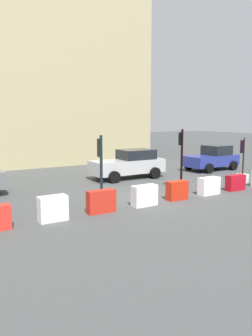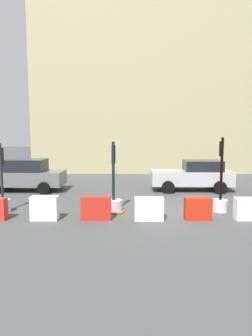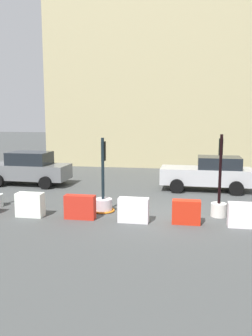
{
  "view_description": "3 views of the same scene",
  "coord_description": "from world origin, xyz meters",
  "px_view_note": "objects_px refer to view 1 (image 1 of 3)",
  "views": [
    {
      "loc": [
        -8.52,
        -12.02,
        3.56
      ],
      "look_at": [
        -0.79,
        0.54,
        1.36
      ],
      "focal_mm": 35.74,
      "sensor_mm": 36.0,
      "label": 1
    },
    {
      "loc": [
        -1.63,
        -11.7,
        3.21
      ],
      "look_at": [
        -1.74,
        -0.1,
        1.84
      ],
      "focal_mm": 31.45,
      "sensor_mm": 36.0,
      "label": 2
    },
    {
      "loc": [
        0.89,
        -12.67,
        3.73
      ],
      "look_at": [
        -1.47,
        0.82,
        1.63
      ],
      "focal_mm": 36.89,
      "sensor_mm": 36.0,
      "label": 3
    }
  ],
  "objects_px": {
    "construction_barrier_3": "(144,196)",
    "construction_barrier_4": "(177,190)",
    "construction_barrier_1": "(53,208)",
    "car_blue_estate": "(212,158)",
    "construction_barrier_6": "(235,183)",
    "traffic_light_3": "(242,175)",
    "construction_barrier_2": "(101,201)",
    "construction_barrier_5": "(209,186)",
    "traffic_light_1": "(101,193)",
    "traffic_light_2": "(181,179)",
    "car_silver_hatchback": "(129,164)"
  },
  "relations": [
    {
      "from": "car_silver_hatchback",
      "to": "construction_barrier_5",
      "type": "bearing_deg",
      "value": -81.45
    },
    {
      "from": "traffic_light_3",
      "to": "construction_barrier_2",
      "type": "height_order",
      "value": "traffic_light_3"
    },
    {
      "from": "traffic_light_2",
      "to": "construction_barrier_1",
      "type": "relative_size",
      "value": 3.05
    },
    {
      "from": "construction_barrier_6",
      "to": "construction_barrier_3",
      "type": "bearing_deg",
      "value": -179.16
    },
    {
      "from": "construction_barrier_1",
      "to": "car_blue_estate",
      "type": "bearing_deg",
      "value": 22.23
    },
    {
      "from": "construction_barrier_2",
      "to": "car_silver_hatchback",
      "type": "height_order",
      "value": "car_silver_hatchback"
    },
    {
      "from": "traffic_light_1",
      "to": "traffic_light_3",
      "type": "distance_m",
      "value": 8.94
    },
    {
      "from": "construction_barrier_3",
      "to": "car_silver_hatchback",
      "type": "bearing_deg",
      "value": 63.34
    },
    {
      "from": "construction_barrier_2",
      "to": "construction_barrier_6",
      "type": "bearing_deg",
      "value": 0.31
    },
    {
      "from": "construction_barrier_6",
      "to": "car_silver_hatchback",
      "type": "bearing_deg",
      "value": 115.15
    },
    {
      "from": "construction_barrier_6",
      "to": "car_blue_estate",
      "type": "distance_m",
      "value": 6.74
    },
    {
      "from": "construction_barrier_1",
      "to": "construction_barrier_6",
      "type": "distance_m",
      "value": 9.45
    },
    {
      "from": "traffic_light_3",
      "to": "car_blue_estate",
      "type": "xyz_separation_m",
      "value": [
        2.0,
        4.21,
        0.4
      ]
    },
    {
      "from": "traffic_light_3",
      "to": "car_silver_hatchback",
      "type": "xyz_separation_m",
      "value": [
        -4.66,
        4.48,
        0.44
      ]
    },
    {
      "from": "construction_barrier_2",
      "to": "car_silver_hatchback",
      "type": "xyz_separation_m",
      "value": [
        4.87,
        5.74,
        0.42
      ]
    },
    {
      "from": "traffic_light_3",
      "to": "construction_barrier_1",
      "type": "xyz_separation_m",
      "value": [
        -11.44,
        -1.28,
        0.02
      ]
    },
    {
      "from": "car_blue_estate",
      "to": "construction_barrier_5",
      "type": "bearing_deg",
      "value": -137.03
    },
    {
      "from": "construction_barrier_1",
      "to": "car_silver_hatchback",
      "type": "distance_m",
      "value": 8.91
    },
    {
      "from": "traffic_light_3",
      "to": "construction_barrier_5",
      "type": "height_order",
      "value": "traffic_light_3"
    },
    {
      "from": "construction_barrier_6",
      "to": "car_blue_estate",
      "type": "xyz_separation_m",
      "value": [
        3.99,
        5.42,
        0.43
      ]
    },
    {
      "from": "traffic_light_2",
      "to": "traffic_light_3",
      "type": "distance_m",
      "value": 4.55
    },
    {
      "from": "construction_barrier_1",
      "to": "car_blue_estate",
      "type": "height_order",
      "value": "car_blue_estate"
    },
    {
      "from": "construction_barrier_4",
      "to": "construction_barrier_5",
      "type": "distance_m",
      "value": 1.92
    },
    {
      "from": "traffic_light_1",
      "to": "construction_barrier_5",
      "type": "distance_m",
      "value": 5.24
    },
    {
      "from": "construction_barrier_1",
      "to": "construction_barrier_2",
      "type": "relative_size",
      "value": 0.9
    },
    {
      "from": "construction_barrier_1",
      "to": "construction_barrier_5",
      "type": "xyz_separation_m",
      "value": [
        7.64,
        0.08,
        -0.03
      ]
    },
    {
      "from": "traffic_light_2",
      "to": "traffic_light_3",
      "type": "xyz_separation_m",
      "value": [
        4.54,
        0.06,
        -0.21
      ]
    },
    {
      "from": "construction_barrier_2",
      "to": "construction_barrier_5",
      "type": "bearing_deg",
      "value": 0.53
    },
    {
      "from": "construction_barrier_2",
      "to": "construction_barrier_6",
      "type": "xyz_separation_m",
      "value": [
        7.54,
        0.04,
        -0.05
      ]
    },
    {
      "from": "construction_barrier_4",
      "to": "construction_barrier_5",
      "type": "relative_size",
      "value": 0.9
    },
    {
      "from": "car_blue_estate",
      "to": "car_silver_hatchback",
      "type": "bearing_deg",
      "value": 177.65
    },
    {
      "from": "traffic_light_3",
      "to": "construction_barrier_2",
      "type": "bearing_deg",
      "value": -172.52
    },
    {
      "from": "construction_barrier_1",
      "to": "car_silver_hatchback",
      "type": "height_order",
      "value": "car_silver_hatchback"
    },
    {
      "from": "traffic_light_1",
      "to": "construction_barrier_6",
      "type": "relative_size",
      "value": 2.67
    },
    {
      "from": "traffic_light_2",
      "to": "construction_barrier_3",
      "type": "xyz_separation_m",
      "value": [
        -3.02,
        -1.23,
        -0.2
      ]
    },
    {
      "from": "traffic_light_1",
      "to": "traffic_light_3",
      "type": "height_order",
      "value": "traffic_light_1"
    },
    {
      "from": "traffic_light_2",
      "to": "construction_barrier_5",
      "type": "height_order",
      "value": "traffic_light_2"
    },
    {
      "from": "traffic_light_1",
      "to": "construction_barrier_2",
      "type": "relative_size",
      "value": 2.59
    },
    {
      "from": "traffic_light_1",
      "to": "traffic_light_2",
      "type": "bearing_deg",
      "value": 0.96
    },
    {
      "from": "construction_barrier_4",
      "to": "car_silver_hatchback",
      "type": "distance_m",
      "value": 5.78
    },
    {
      "from": "construction_barrier_3",
      "to": "construction_barrier_5",
      "type": "relative_size",
      "value": 0.99
    },
    {
      "from": "construction_barrier_2",
      "to": "construction_barrier_4",
      "type": "distance_m",
      "value": 3.8
    },
    {
      "from": "car_blue_estate",
      "to": "construction_barrier_1",
      "type": "bearing_deg",
      "value": -157.77
    },
    {
      "from": "construction_barrier_3",
      "to": "construction_barrier_4",
      "type": "height_order",
      "value": "construction_barrier_3"
    },
    {
      "from": "construction_barrier_2",
      "to": "construction_barrier_3",
      "type": "xyz_separation_m",
      "value": [
        1.97,
        -0.04,
        -0.01
      ]
    },
    {
      "from": "construction_barrier_3",
      "to": "construction_barrier_4",
      "type": "xyz_separation_m",
      "value": [
        1.83,
        0.12,
        -0.01
      ]
    },
    {
      "from": "traffic_light_2",
      "to": "construction_barrier_2",
      "type": "distance_m",
      "value": 5.13
    },
    {
      "from": "construction_barrier_3",
      "to": "traffic_light_3",
      "type": "bearing_deg",
      "value": 9.7
    },
    {
      "from": "traffic_light_3",
      "to": "construction_barrier_5",
      "type": "distance_m",
      "value": 3.99
    },
    {
      "from": "car_blue_estate",
      "to": "car_silver_hatchback",
      "type": "height_order",
      "value": "car_silver_hatchback"
    }
  ]
}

